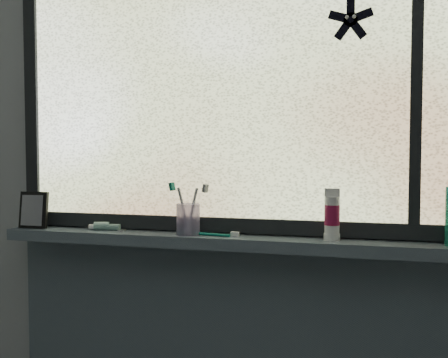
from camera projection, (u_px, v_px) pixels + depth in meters
wall_back at (231, 167)px, 1.74m from camera, size 3.00×0.01×2.50m
windowsill at (225, 241)px, 1.68m from camera, size 1.62×0.14×0.04m
window_pane at (229, 85)px, 1.70m from camera, size 1.50×0.01×1.00m
frame_bottom at (229, 225)px, 1.72m from camera, size 1.60×0.03×0.05m
frame_left at (33, 92)px, 1.90m from camera, size 0.05×0.03×1.10m
frame_mullion at (416, 78)px, 1.54m from camera, size 0.03×0.03×1.00m
starfish_sticker at (351, 20)px, 1.58m from camera, size 0.15×0.02×0.15m
vanity_mirror at (34, 210)px, 1.85m from camera, size 0.11×0.06×0.14m
toothpaste_tube at (106, 226)px, 1.80m from camera, size 0.17×0.08×0.03m
toothbrush_cup at (188, 219)px, 1.70m from camera, size 0.11×0.11×0.11m
toothbrush_lying at (205, 233)px, 1.68m from camera, size 0.22×0.05×0.01m
cream_tube at (332, 213)px, 1.59m from camera, size 0.06×0.06×0.12m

